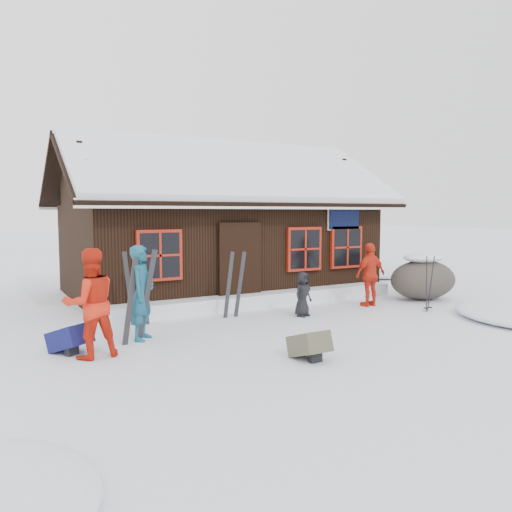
{
  "coord_description": "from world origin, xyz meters",
  "views": [
    {
      "loc": [
        -4.65,
        -8.2,
        2.3
      ],
      "look_at": [
        0.96,
        1.73,
        1.3
      ],
      "focal_mm": 35.0,
      "sensor_mm": 36.0,
      "label": 1
    }
  ],
  "objects_px": {
    "skier_orange_left": "(90,303)",
    "boulder": "(423,278)",
    "skier_crouched": "(303,294)",
    "ski_poles": "(429,284)",
    "backpack_olive": "(309,349)",
    "skier_orange_right": "(370,275)",
    "ski_pair_left": "(139,297)",
    "skier_teal": "(142,293)",
    "backpack_blue": "(70,343)"
  },
  "relations": [
    {
      "from": "skier_teal",
      "to": "skier_orange_right",
      "type": "height_order",
      "value": "skier_teal"
    },
    {
      "from": "backpack_olive",
      "to": "ski_poles",
      "type": "bearing_deg",
      "value": 20.83
    },
    {
      "from": "skier_orange_left",
      "to": "backpack_olive",
      "type": "relative_size",
      "value": 2.87
    },
    {
      "from": "skier_orange_right",
      "to": "skier_crouched",
      "type": "relative_size",
      "value": 1.58
    },
    {
      "from": "skier_crouched",
      "to": "backpack_olive",
      "type": "relative_size",
      "value": 1.63
    },
    {
      "from": "backpack_olive",
      "to": "skier_orange_right",
      "type": "bearing_deg",
      "value": 36.73
    },
    {
      "from": "boulder",
      "to": "backpack_olive",
      "type": "xyz_separation_m",
      "value": [
        -5.82,
        -2.99,
        -0.39
      ]
    },
    {
      "from": "skier_orange_left",
      "to": "boulder",
      "type": "distance_m",
      "value": 8.86
    },
    {
      "from": "skier_orange_left",
      "to": "ski_poles",
      "type": "relative_size",
      "value": 1.3
    },
    {
      "from": "skier_orange_left",
      "to": "ski_poles",
      "type": "bearing_deg",
      "value": 174.38
    },
    {
      "from": "skier_orange_left",
      "to": "skier_orange_right",
      "type": "xyz_separation_m",
      "value": [
        6.86,
        1.15,
        -0.09
      ]
    },
    {
      "from": "boulder",
      "to": "skier_crouched",
      "type": "bearing_deg",
      "value": -176.56
    },
    {
      "from": "ski_poles",
      "to": "backpack_olive",
      "type": "height_order",
      "value": "ski_poles"
    },
    {
      "from": "boulder",
      "to": "ski_pair_left",
      "type": "xyz_separation_m",
      "value": [
        -7.83,
        -0.63,
        0.25
      ]
    },
    {
      "from": "ski_poles",
      "to": "backpack_blue",
      "type": "distance_m",
      "value": 7.89
    },
    {
      "from": "skier_orange_right",
      "to": "ski_poles",
      "type": "bearing_deg",
      "value": 120.04
    },
    {
      "from": "backpack_olive",
      "to": "boulder",
      "type": "bearing_deg",
      "value": 27.12
    },
    {
      "from": "skier_orange_right",
      "to": "ski_poles",
      "type": "distance_m",
      "value": 1.38
    },
    {
      "from": "skier_orange_left",
      "to": "ski_pair_left",
      "type": "relative_size",
      "value": 1.02
    },
    {
      "from": "skier_orange_right",
      "to": "skier_crouched",
      "type": "distance_m",
      "value": 2.16
    },
    {
      "from": "skier_crouched",
      "to": "ski_poles",
      "type": "relative_size",
      "value": 0.74
    },
    {
      "from": "skier_orange_right",
      "to": "ski_pair_left",
      "type": "relative_size",
      "value": 0.92
    },
    {
      "from": "skier_crouched",
      "to": "ski_pair_left",
      "type": "distance_m",
      "value": 3.82
    },
    {
      "from": "boulder",
      "to": "backpack_blue",
      "type": "height_order",
      "value": "boulder"
    },
    {
      "from": "skier_teal",
      "to": "boulder",
      "type": "bearing_deg",
      "value": -48.92
    },
    {
      "from": "boulder",
      "to": "ski_poles",
      "type": "bearing_deg",
      "value": -133.67
    },
    {
      "from": "ski_pair_left",
      "to": "backpack_olive",
      "type": "height_order",
      "value": "ski_pair_left"
    },
    {
      "from": "skier_orange_left",
      "to": "ski_poles",
      "type": "height_order",
      "value": "skier_orange_left"
    },
    {
      "from": "skier_orange_left",
      "to": "skier_crouched",
      "type": "distance_m",
      "value": 4.84
    },
    {
      "from": "skier_orange_left",
      "to": "ski_pair_left",
      "type": "xyz_separation_m",
      "value": [
        0.94,
        0.58,
        -0.06
      ]
    },
    {
      "from": "skier_teal",
      "to": "ski_poles",
      "type": "bearing_deg",
      "value": -58.77
    },
    {
      "from": "skier_orange_left",
      "to": "skier_orange_right",
      "type": "height_order",
      "value": "skier_orange_left"
    },
    {
      "from": "skier_orange_left",
      "to": "backpack_blue",
      "type": "relative_size",
      "value": 2.82
    },
    {
      "from": "skier_crouched",
      "to": "skier_teal",
      "type": "bearing_deg",
      "value": 165.07
    },
    {
      "from": "skier_teal",
      "to": "ski_poles",
      "type": "height_order",
      "value": "skier_teal"
    },
    {
      "from": "ski_pair_left",
      "to": "ski_poles",
      "type": "xyz_separation_m",
      "value": [
        6.67,
        -0.58,
        -0.18
      ]
    },
    {
      "from": "skier_teal",
      "to": "backpack_blue",
      "type": "relative_size",
      "value": 2.78
    },
    {
      "from": "ski_poles",
      "to": "backpack_olive",
      "type": "bearing_deg",
      "value": -159.11
    },
    {
      "from": "boulder",
      "to": "ski_pair_left",
      "type": "bearing_deg",
      "value": -175.38
    },
    {
      "from": "boulder",
      "to": "backpack_blue",
      "type": "xyz_separation_m",
      "value": [
        -9.02,
        -0.75,
        -0.39
      ]
    },
    {
      "from": "skier_orange_right",
      "to": "ski_pair_left",
      "type": "height_order",
      "value": "ski_pair_left"
    },
    {
      "from": "skier_orange_right",
      "to": "backpack_olive",
      "type": "relative_size",
      "value": 2.58
    },
    {
      "from": "skier_teal",
      "to": "skier_crouched",
      "type": "xyz_separation_m",
      "value": [
        3.69,
        0.26,
        -0.36
      ]
    },
    {
      "from": "backpack_blue",
      "to": "boulder",
      "type": "bearing_deg",
      "value": -26.99
    },
    {
      "from": "boulder",
      "to": "skier_orange_left",
      "type": "bearing_deg",
      "value": -172.15
    },
    {
      "from": "ski_pair_left",
      "to": "backpack_olive",
      "type": "distance_m",
      "value": 3.16
    },
    {
      "from": "skier_crouched",
      "to": "boulder",
      "type": "height_order",
      "value": "boulder"
    },
    {
      "from": "skier_crouched",
      "to": "backpack_blue",
      "type": "relative_size",
      "value": 1.6
    },
    {
      "from": "skier_orange_left",
      "to": "backpack_olive",
      "type": "xyz_separation_m",
      "value": [
        2.94,
        -1.78,
        -0.71
      ]
    },
    {
      "from": "skier_orange_right",
      "to": "backpack_olive",
      "type": "height_order",
      "value": "skier_orange_right"
    }
  ]
}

